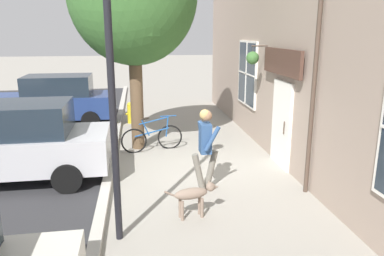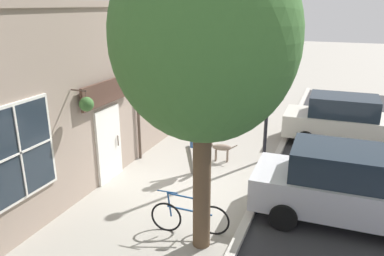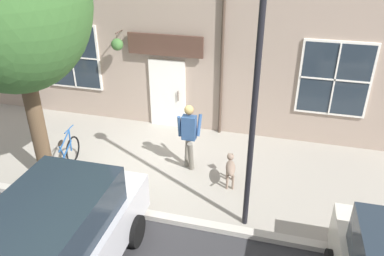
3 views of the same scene
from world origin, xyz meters
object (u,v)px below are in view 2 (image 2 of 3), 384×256
at_px(pedestrian_walking, 196,139).
at_px(dog_on_leash, 220,148).
at_px(parked_car_far_end, 346,121).
at_px(street_lamp, 271,53).
at_px(street_tree_by_curb, 203,44).
at_px(leaning_bicycle, 190,217).
at_px(parked_car_mid_block, 348,186).

relative_size(pedestrian_walking, dog_on_leash, 1.72).
height_order(parked_car_far_end, street_lamp, street_lamp).
bearing_deg(parked_car_far_end, street_tree_by_curb, -110.44).
relative_size(pedestrian_walking, street_tree_by_curb, 0.29).
relative_size(leaning_bicycle, parked_car_mid_block, 0.40).
relative_size(parked_car_mid_block, street_lamp, 0.82).
distance_m(street_tree_by_curb, parked_car_far_end, 8.41).
height_order(street_tree_by_curb, street_lamp, street_tree_by_curb).
xyz_separation_m(leaning_bicycle, parked_car_far_end, (3.08, 7.03, 0.50)).
distance_m(parked_car_mid_block, street_lamp, 4.48).
relative_size(street_tree_by_curb, street_lamp, 1.15).
xyz_separation_m(dog_on_leash, parked_car_far_end, (3.65, 3.03, 0.44)).
distance_m(pedestrian_walking, parked_car_far_end, 5.80).
height_order(leaning_bicycle, parked_car_mid_block, parked_car_mid_block).
distance_m(parked_car_mid_block, parked_car_far_end, 5.29).
bearing_deg(street_lamp, parked_car_far_end, 46.63).
bearing_deg(dog_on_leash, street_tree_by_curb, -77.59).
height_order(leaning_bicycle, parked_car_far_end, parked_car_far_end).
bearing_deg(parked_car_mid_block, parked_car_far_end, 90.68).
bearing_deg(parked_car_mid_block, leaning_bicycle, -150.95).
height_order(street_tree_by_curb, parked_car_mid_block, street_tree_by_curb).
distance_m(dog_on_leash, street_tree_by_curb, 5.68).
distance_m(dog_on_leash, street_lamp, 3.28).
bearing_deg(street_lamp, dog_on_leash, -157.38).
distance_m(dog_on_leash, parked_car_mid_block, 4.37).
height_order(parked_car_mid_block, street_lamp, street_lamp).
xyz_separation_m(parked_car_mid_block, street_lamp, (-2.42, 2.80, 2.52)).
bearing_deg(leaning_bicycle, street_tree_by_curb, -35.39).
distance_m(dog_on_leash, parked_car_far_end, 4.77).
xyz_separation_m(pedestrian_walking, leaning_bicycle, (0.98, -2.88, -0.67)).
height_order(dog_on_leash, parked_car_mid_block, parked_car_mid_block).
xyz_separation_m(pedestrian_walking, street_tree_by_curb, (1.33, -3.14, 3.03)).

